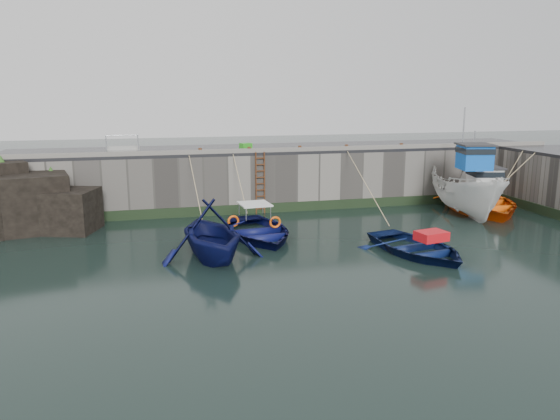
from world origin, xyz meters
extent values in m
plane|color=black|center=(0.00, 0.00, 0.00)|extent=(120.00, 120.00, 0.00)
cube|color=slate|center=(0.00, 12.50, 1.50)|extent=(30.00, 5.00, 3.00)
cube|color=black|center=(0.00, 12.50, 3.08)|extent=(30.00, 5.00, 0.16)
cube|color=slate|center=(0.00, 10.15, 3.26)|extent=(30.00, 0.30, 0.20)
cube|color=black|center=(0.00, 9.96, 0.25)|extent=(30.00, 0.08, 0.50)
cube|color=black|center=(-13.00, 9.00, 1.30)|extent=(4.05, 3.66, 2.60)
cube|color=black|center=(-11.20, 8.40, 0.95)|extent=(2.96, 2.83, 1.90)
cube|color=black|center=(-14.20, 9.80, 1.55)|extent=(2.74, 2.84, 3.10)
cube|color=black|center=(-12.20, 9.60, 1.15)|extent=(2.01, 1.83, 2.30)
cube|color=black|center=(-13.80, 8.20, 0.60)|extent=(2.04, 2.05, 1.20)
cone|color=#2D591E|center=(-12.60, 8.80, 2.18)|extent=(0.44, 0.44, 0.45)
cone|color=#2D591E|center=(-13.40, 9.30, 2.88)|extent=(0.44, 0.44, 0.45)
cone|color=#2D591E|center=(-11.50, 8.20, 1.68)|extent=(0.44, 0.44, 0.45)
cone|color=#2D591E|center=(-14.00, 9.50, 3.18)|extent=(0.44, 0.44, 0.45)
cone|color=#2D591E|center=(-12.00, 9.80, 2.58)|extent=(0.44, 0.44, 0.45)
cylinder|color=#3F1E0F|center=(-2.22, 9.92, 1.60)|extent=(0.07, 0.07, 3.20)
cylinder|color=#3F1E0F|center=(-1.78, 9.92, 1.60)|extent=(0.07, 0.07, 3.20)
cube|color=#3F1E0F|center=(-2.00, 9.90, 0.25)|extent=(0.44, 0.06, 0.05)
cube|color=#3F1E0F|center=(-2.00, 9.90, 0.58)|extent=(0.44, 0.06, 0.05)
cube|color=#3F1E0F|center=(-2.00, 9.90, 0.91)|extent=(0.44, 0.06, 0.05)
cube|color=#3F1E0F|center=(-2.00, 9.90, 1.24)|extent=(0.44, 0.06, 0.05)
cube|color=#3F1E0F|center=(-2.00, 9.90, 1.57)|extent=(0.44, 0.06, 0.05)
cube|color=#3F1E0F|center=(-2.00, 9.90, 1.90)|extent=(0.44, 0.06, 0.05)
cube|color=#3F1E0F|center=(-2.00, 9.90, 2.23)|extent=(0.44, 0.06, 0.05)
cube|color=#3F1E0F|center=(-2.00, 9.90, 2.56)|extent=(0.44, 0.06, 0.05)
cube|color=#3F1E0F|center=(-2.00, 9.90, 2.89)|extent=(0.44, 0.06, 0.05)
imported|color=#0A0E40|center=(-5.43, 2.81, 0.00)|extent=(4.72, 5.29, 2.54)
imported|color=#0B0F45|center=(-3.09, 5.30, 0.00)|extent=(4.17, 5.55, 1.09)
imported|color=#0B1845|center=(2.44, 1.39, 0.00)|extent=(4.42, 5.52, 1.02)
imported|color=silver|center=(8.35, 7.26, 1.03)|extent=(4.16, 7.53, 2.75)
cube|color=blue|center=(8.22, 6.67, 3.00)|extent=(1.69, 1.77, 1.20)
cube|color=black|center=(8.22, 6.67, 3.35)|extent=(1.76, 1.84, 0.28)
cube|color=#262628|center=(8.22, 6.67, 3.64)|extent=(1.93, 2.01, 0.08)
cylinder|color=#A5A8AD|center=(8.61, 8.43, 3.90)|extent=(0.08, 0.08, 3.00)
imported|color=#FE5E0D|center=(9.50, 7.96, 0.39)|extent=(6.63, 8.16, 1.49)
cube|color=silver|center=(9.36, 7.37, 1.74)|extent=(1.71, 1.78, 1.20)
cube|color=black|center=(9.36, 7.37, 2.09)|extent=(1.78, 1.85, 0.28)
cube|color=#262628|center=(9.36, 7.37, 2.38)|extent=(1.95, 2.02, 0.08)
cylinder|color=#A5A8AD|center=(9.77, 9.12, 2.64)|extent=(0.08, 0.08, 3.00)
cube|color=green|center=(-2.39, 11.79, 3.33)|extent=(0.70, 0.62, 0.33)
cylinder|color=#A5A8AD|center=(-9.50, 10.60, 3.66)|extent=(0.05, 0.05, 1.00)
cylinder|color=#A5A8AD|center=(-8.00, 10.60, 3.66)|extent=(0.05, 0.05, 1.00)
cylinder|color=#A5A8AD|center=(-8.75, 10.60, 4.12)|extent=(1.50, 0.05, 0.05)
cube|color=gray|center=(-8.75, 11.10, 3.25)|extent=(1.60, 0.35, 0.18)
cube|color=gray|center=(-8.75, 11.45, 3.43)|extent=(1.60, 0.35, 0.18)
cylinder|color=#3F1E0F|center=(-5.00, 10.25, 3.30)|extent=(0.18, 0.18, 0.28)
cylinder|color=#3F1E0F|center=(-2.50, 10.25, 3.30)|extent=(0.18, 0.18, 0.28)
cylinder|color=#3F1E0F|center=(0.20, 10.25, 3.30)|extent=(0.18, 0.18, 0.28)
cylinder|color=#3F1E0F|center=(2.80, 10.25, 3.30)|extent=(0.18, 0.18, 0.28)
cylinder|color=#3F1E0F|center=(6.00, 10.25, 3.30)|extent=(0.18, 0.18, 0.28)
camera|label=1|loc=(-7.72, -17.24, 6.19)|focal=35.00mm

